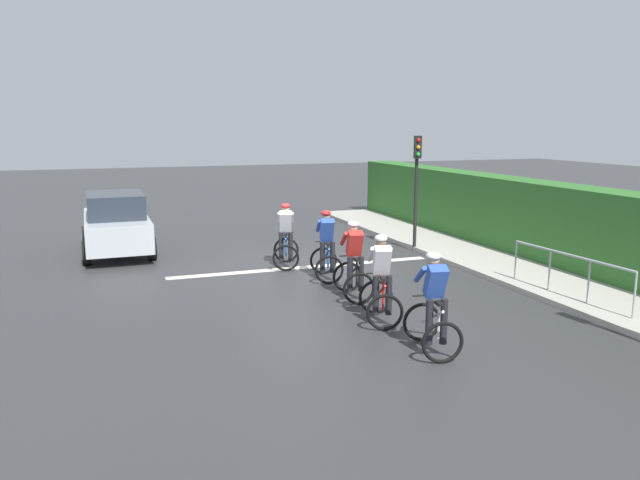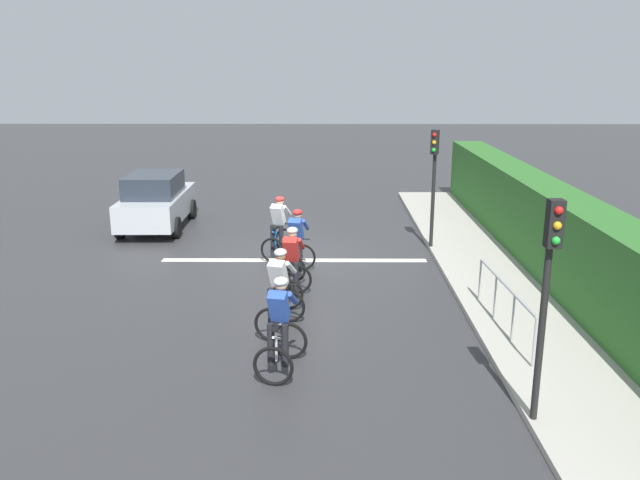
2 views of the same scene
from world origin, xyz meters
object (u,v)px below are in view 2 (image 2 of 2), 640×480
at_px(cyclist_lead, 280,328).
at_px(cyclist_fourth, 297,245).
at_px(cyclist_second, 280,293).
at_px(pedestrian_railing_kerbside, 504,296).
at_px(car_silver, 156,201).
at_px(traffic_light_far_junction, 548,281).
at_px(cyclist_mid, 292,267).
at_px(cyclist_trailing, 279,229).
at_px(traffic_light_near_crossing, 434,172).

height_order(cyclist_lead, cyclist_fourth, same).
relative_size(cyclist_second, cyclist_fourth, 1.00).
distance_m(cyclist_lead, pedestrian_railing_kerbside, 4.45).
relative_size(car_silver, traffic_light_far_junction, 1.23).
bearing_deg(traffic_light_far_junction, cyclist_fourth, -61.73).
bearing_deg(cyclist_lead, cyclist_second, -85.75).
bearing_deg(cyclist_fourth, traffic_light_far_junction, 118.27).
bearing_deg(cyclist_fourth, cyclist_mid, 88.91).
xyz_separation_m(cyclist_fourth, cyclist_trailing, (0.54, -1.57, 0.00)).
relative_size(cyclist_mid, car_silver, 0.40).
bearing_deg(cyclist_mid, pedestrian_railing_kerbside, 157.05).
bearing_deg(car_silver, cyclist_fourth, 133.72).
xyz_separation_m(cyclist_mid, cyclist_fourth, (-0.03, -1.74, 0.00)).
bearing_deg(cyclist_trailing, cyclist_second, 94.00).
height_order(cyclist_second, traffic_light_near_crossing, traffic_light_near_crossing).
bearing_deg(cyclist_mid, traffic_light_near_crossing, -132.14).
distance_m(car_silver, traffic_light_near_crossing, 8.70).
bearing_deg(cyclist_second, traffic_light_far_junction, 138.56).
height_order(cyclist_lead, cyclist_trailing, same).
height_order(cyclist_lead, car_silver, car_silver).
height_order(traffic_light_far_junction, pedestrian_railing_kerbside, traffic_light_far_junction).
height_order(cyclist_mid, pedestrian_railing_kerbside, cyclist_mid).
xyz_separation_m(cyclist_lead, traffic_light_near_crossing, (-3.67, -7.40, 1.43)).
xyz_separation_m(traffic_light_near_crossing, traffic_light_far_junction, (-0.06, 9.10, 0.00)).
height_order(car_silver, traffic_light_far_junction, traffic_light_far_junction).
relative_size(cyclist_second, traffic_light_near_crossing, 0.50).
distance_m(cyclist_lead, traffic_light_far_junction, 4.34).
height_order(cyclist_second, cyclist_mid, same).
relative_size(traffic_light_near_crossing, traffic_light_far_junction, 1.00).
bearing_deg(pedestrian_railing_kerbside, cyclist_fourth, -40.49).
bearing_deg(pedestrian_railing_kerbside, traffic_light_near_crossing, -85.31).
relative_size(cyclist_lead, cyclist_second, 1.00).
bearing_deg(pedestrian_railing_kerbside, cyclist_lead, 21.47).
bearing_deg(cyclist_trailing, cyclist_lead, 94.06).
distance_m(cyclist_second, traffic_light_near_crossing, 6.99).
relative_size(cyclist_mid, traffic_light_near_crossing, 0.50).
height_order(cyclist_lead, traffic_light_near_crossing, traffic_light_near_crossing).
xyz_separation_m(cyclist_second, traffic_light_far_junction, (-3.86, 3.41, 1.43)).
distance_m(cyclist_fourth, car_silver, 6.66).
distance_m(traffic_light_near_crossing, traffic_light_far_junction, 9.10).
bearing_deg(cyclist_trailing, traffic_light_far_junction, 116.61).
relative_size(cyclist_trailing, car_silver, 0.40).
xyz_separation_m(car_silver, pedestrian_railing_kerbside, (-8.69, 8.30, -0.09)).
bearing_deg(car_silver, cyclist_second, 118.21).
relative_size(cyclist_second, traffic_light_far_junction, 0.50).
distance_m(cyclist_mid, pedestrian_railing_kerbside, 4.47).
relative_size(cyclist_fourth, traffic_light_far_junction, 0.50).
xyz_separation_m(car_silver, traffic_light_near_crossing, (-8.21, 2.53, 1.35)).
distance_m(cyclist_second, traffic_light_far_junction, 5.34).
relative_size(cyclist_lead, traffic_light_far_junction, 0.50).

